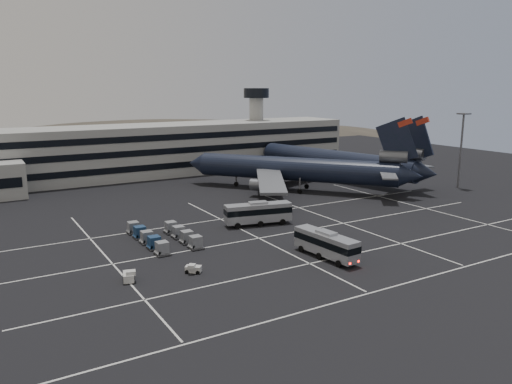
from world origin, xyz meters
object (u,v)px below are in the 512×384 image
Objects in this scene: bus_far at (258,212)px; uld_cluster at (163,236)px; trijet_main at (298,169)px; tug_a at (129,276)px; bus_near at (326,243)px.

uld_cluster is (-18.43, -1.03, -1.36)m from bus_far.
trijet_main is 3.86× the size of bus_far.
bus_far is 4.58× the size of tug_a.
tug_a is (-51.64, -35.74, -4.56)m from trijet_main.
bus_near is 26.25m from uld_cluster.
bus_far is 31.63m from tug_a.
uld_cluster is (9.61, 13.52, 0.29)m from tug_a.
trijet_main is 4.16× the size of bus_near.
uld_cluster is at bearing 168.83° from trijet_main.
bus_near is 20.25m from bus_far.
trijet_main is 62.97m from tug_a.
trijet_main is 47.74m from uld_cluster.
bus_far is at bearing -177.11° from trijet_main.
trijet_main is 17.65× the size of tug_a.
bus_far is at bearing 42.64° from tug_a.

